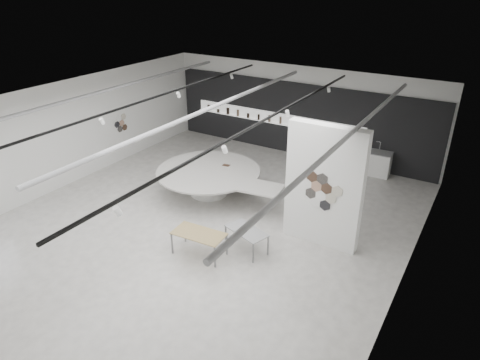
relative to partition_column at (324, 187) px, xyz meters
The scene contains 7 objects.
room 3.74m from the partition_column, 164.48° to the right, with size 12.02×14.02×3.82m.
back_wall_display 6.94m from the partition_column, 121.10° to the left, with size 11.80×0.27×3.10m.
partition_column is the anchor object (origin of this frame).
display_island 4.68m from the partition_column, 169.83° to the left, with size 5.02×4.13×0.94m.
sample_table_wood 3.72m from the partition_column, 138.08° to the right, with size 1.52×0.84×0.69m.
sample_table_stone 2.50m from the partition_column, 137.36° to the right, with size 1.39×0.99×0.65m.
kitchen_counter 5.69m from the partition_column, 91.80° to the left, with size 1.70×0.72×1.32m.
Camera 1 is at (7.04, -9.28, 7.14)m, focal length 32.00 mm.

